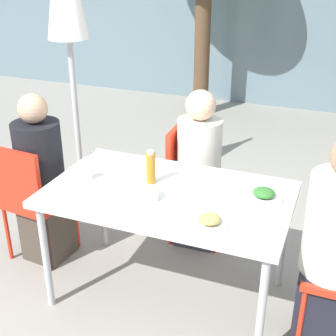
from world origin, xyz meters
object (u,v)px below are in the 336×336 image
person_left (42,184)px  chair_far (190,174)px  bottle (151,168)px  salad_bowl (145,195)px  chair_left (30,194)px  person_far (199,173)px  drinking_cup (88,173)px

person_left → chair_far: (0.85, 0.62, -0.05)m
person_left → bottle: person_left is taller
salad_bowl → chair_left: bearing=171.0°
bottle → person_far: bearing=79.5°
drinking_cup → person_left: bearing=165.1°
chair_left → chair_far: same height
person_far → drinking_cup: size_ratio=14.60×
chair_left → salad_bowl: 0.97m
chair_left → chair_far: bearing=42.9°
person_left → bottle: bearing=3.7°
person_left → person_far: person_left is taller
drinking_cup → chair_left: bearing=175.1°
salad_bowl → person_left: bearing=165.7°
bottle → drinking_cup: bottle is taller
bottle → chair_far: bearing=87.4°
person_left → drinking_cup: bearing=-9.3°
chair_far → person_far: bearing=58.0°
chair_left → person_far: bearing=38.7°
salad_bowl → drinking_cup: bearing=166.4°
chair_far → person_far: size_ratio=0.75×
chair_left → person_left: bearing=58.0°
bottle → drinking_cup: (-0.38, -0.09, -0.06)m
chair_far → salad_bowl: 0.88m
person_far → salad_bowl: (-0.06, -0.79, 0.21)m
chair_left → bottle: size_ratio=4.24×
chair_left → person_far: person_far is taller
chair_left → bottle: 0.94m
bottle → chair_left: bearing=-176.9°
chair_left → chair_far: size_ratio=1.00×
person_left → chair_far: person_left is taller
drinking_cup → person_far: bearing=54.5°
chair_far → drinking_cup: chair_far is taller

